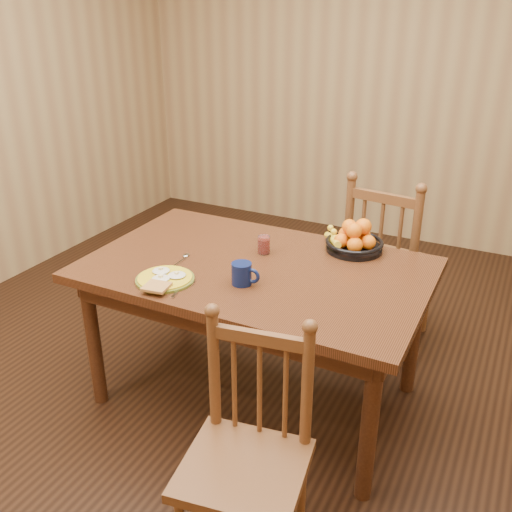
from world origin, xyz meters
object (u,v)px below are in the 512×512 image
at_px(dining_table, 256,282).
at_px(chair_far, 388,264).
at_px(fruit_bowl, 354,240).
at_px(chair_near, 247,457).
at_px(breakfast_plate, 165,279).
at_px(coffee_mug, 243,274).

xyz_separation_m(dining_table, chair_far, (0.44, 0.84, -0.16)).
height_order(dining_table, fruit_bowl, fruit_bowl).
height_order(chair_far, chair_near, chair_far).
distance_m(breakfast_plate, coffee_mug, 0.35).
height_order(coffee_mug, fruit_bowl, fruit_bowl).
relative_size(breakfast_plate, fruit_bowl, 0.91).
distance_m(chair_far, fruit_bowl, 0.55).
xyz_separation_m(breakfast_plate, fruit_bowl, (0.65, 0.71, 0.04)).
height_order(chair_far, breakfast_plate, chair_far).
xyz_separation_m(coffee_mug, fruit_bowl, (0.32, 0.58, 0.00)).
bearing_deg(chair_near, dining_table, 105.90).
bearing_deg(coffee_mug, dining_table, 99.27).
bearing_deg(breakfast_plate, dining_table, 48.17).
relative_size(dining_table, fruit_bowl, 4.94).
relative_size(dining_table, chair_near, 1.73).
distance_m(breakfast_plate, fruit_bowl, 0.96).
bearing_deg(fruit_bowl, breakfast_plate, -132.46).
relative_size(chair_near, fruit_bowl, 2.86).
xyz_separation_m(chair_near, coffee_mug, (-0.35, 0.64, 0.35)).
height_order(chair_near, breakfast_plate, chair_near).
bearing_deg(fruit_bowl, chair_far, 79.91).
bearing_deg(breakfast_plate, fruit_bowl, 47.54).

